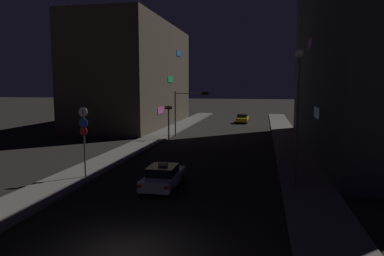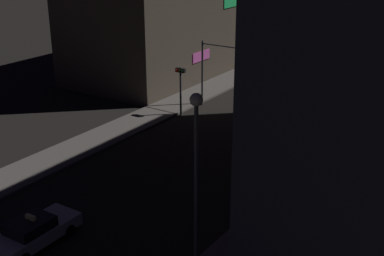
% 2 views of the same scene
% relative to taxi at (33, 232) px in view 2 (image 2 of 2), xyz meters
% --- Properties ---
extents(sidewalk_left, '(3.13, 66.74, 0.16)m').
position_rel_taxi_xyz_m(sidewalk_left, '(-6.48, 22.90, -0.66)').
color(sidewalk_left, '#5B5651').
rests_on(sidewalk_left, ground_plane).
extents(sidewalk_right, '(3.13, 66.74, 0.16)m').
position_rel_taxi_xyz_m(sidewalk_right, '(8.50, 22.90, -0.66)').
color(sidewalk_right, '#5B5651').
rests_on(sidewalk_right, ground_plane).
extents(taxi, '(1.87, 4.48, 1.62)m').
position_rel_taxi_xyz_m(taxi, '(0.00, 0.00, 0.00)').
color(taxi, '#B7B7BC').
rests_on(taxi, ground_plane).
extents(far_car, '(1.87, 4.48, 1.42)m').
position_rel_taxi_xyz_m(far_car, '(2.45, 38.61, -0.00)').
color(far_car, yellow).
rests_on(far_car, ground_plane).
extents(traffic_light_overhead, '(4.14, 0.42, 5.45)m').
position_rel_taxi_xyz_m(traffic_light_overhead, '(-3.14, 21.62, 3.19)').
color(traffic_light_overhead, '#47474C').
rests_on(traffic_light_overhead, ground_plane).
extents(traffic_light_left_kerb, '(0.80, 0.42, 3.91)m').
position_rel_taxi_xyz_m(traffic_light_left_kerb, '(-4.67, 18.52, 2.05)').
color(traffic_light_left_kerb, '#47474C').
rests_on(traffic_light_left_kerb, ground_plane).
extents(street_lamp_near_block, '(0.50, 0.50, 8.13)m').
position_rel_taxi_xyz_m(street_lamp_near_block, '(7.77, 1.82, 4.81)').
color(street_lamp_near_block, '#47474C').
rests_on(street_lamp_near_block, sidewalk_right).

